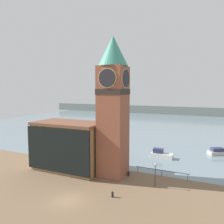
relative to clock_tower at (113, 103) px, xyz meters
The scene contains 11 objects.
ground_plane 16.30m from the clock_tower, 100.61° to the right, with size 160.00×160.00×0.00m, color brown.
water 64.59m from the clock_tower, 91.76° to the left, with size 160.00×120.00×0.00m.
far_shoreline 103.84m from the clock_tower, 91.08° to the left, with size 180.00×3.00×5.00m.
pier_railing 14.16m from the clock_tower, 21.94° to the left, with size 9.08×0.08×1.09m.
clock_tower is the anchor object (origin of this frame).
pier_building 11.92m from the clock_tower, behind, with size 12.96×7.21×8.81m.
boat_near 18.58m from the clock_tower, 68.09° to the left, with size 4.70×1.95×1.98m.
boat_far 30.05m from the clock_tower, 51.31° to the left, with size 6.26×4.86×1.57m.
mooring_bollard_near 12.29m from the clock_tower, 19.89° to the left, with size 0.36×0.36×0.79m.
mooring_bollard_far 14.26m from the clock_tower, 66.15° to the right, with size 0.33×0.33×0.81m.
lamp_post 12.54m from the clock_tower, 11.25° to the right, with size 0.32×0.32×3.70m.
Camera 1 is at (16.99, -22.75, 14.55)m, focal length 35.00 mm.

